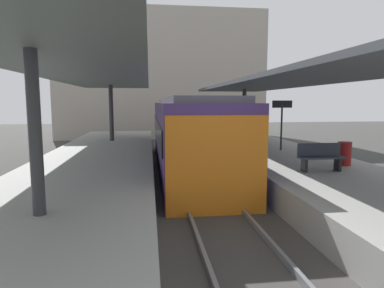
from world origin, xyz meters
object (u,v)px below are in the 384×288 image
(platform_bench, at_px, (320,156))
(platform_sign, at_px, (282,114))
(litter_bin, at_px, (345,154))
(commuter_train, at_px, (189,135))
(passenger_near_bench, at_px, (252,127))

(platform_bench, xyz_separation_m, platform_sign, (0.58, 4.58, 1.16))
(platform_sign, xyz_separation_m, litter_bin, (0.70, -3.82, -1.22))
(platform_sign, distance_m, litter_bin, 4.07)
(commuter_train, relative_size, passenger_near_bench, 7.66)
(commuter_train, relative_size, platform_bench, 8.84)
(platform_bench, relative_size, platform_sign, 0.63)
(commuter_train, bearing_deg, litter_bin, -39.34)
(commuter_train, relative_size, litter_bin, 15.47)
(litter_bin, xyz_separation_m, passenger_near_bench, (-1.28, 6.35, 0.44))
(commuter_train, xyz_separation_m, litter_bin, (4.84, -3.96, -0.33))
(litter_bin, bearing_deg, platform_bench, -149.28)
(passenger_near_bench, bearing_deg, platform_sign, -77.09)
(platform_sign, bearing_deg, passenger_near_bench, 102.91)
(platform_bench, height_order, passenger_near_bench, passenger_near_bench)
(platform_sign, bearing_deg, litter_bin, -79.65)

